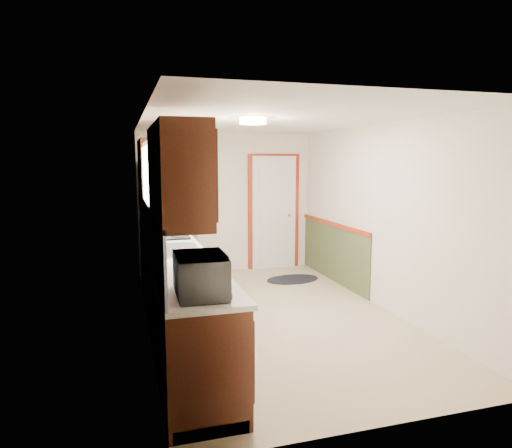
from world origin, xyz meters
TOP-DOWN VIEW (x-y plane):
  - room_shell at (0.00, 0.00)m, footprint 3.20×5.20m
  - kitchen_run at (-1.24, -0.29)m, footprint 0.63×4.00m
  - back_wall_trim at (0.99, 2.21)m, footprint 1.12×2.30m
  - ceiling_fixture at (-0.30, -0.20)m, footprint 0.30×0.30m
  - microwave at (-1.20, -1.95)m, footprint 0.31×0.55m
  - refrigerator at (-1.02, 2.05)m, footprint 0.88×0.84m
  - rug at (0.88, 1.56)m, footprint 0.96×0.68m
  - cooktop at (-1.19, 0.75)m, footprint 0.52×0.63m

SIDE VIEW (x-z plane):
  - rug at x=0.88m, z-range 0.00..0.01m
  - kitchen_run at x=-1.24m, z-range -0.29..1.91m
  - back_wall_trim at x=0.99m, z-range -0.15..1.93m
  - cooktop at x=-1.19m, z-range 0.94..0.96m
  - refrigerator at x=-1.02m, z-range 0.00..1.94m
  - microwave at x=-1.20m, z-range 0.94..1.31m
  - room_shell at x=0.00m, z-range -0.06..2.46m
  - ceiling_fixture at x=-0.30m, z-range 2.33..2.39m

